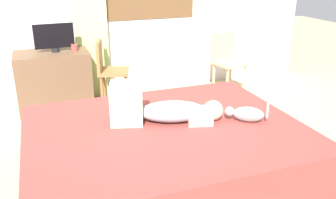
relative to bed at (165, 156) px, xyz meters
name	(u,v)px	position (x,y,z in m)	size (l,w,h in m)	color
ground_plane	(163,188)	(-0.04, -0.06, -0.27)	(16.00, 16.00, 0.00)	tan
bed	(165,156)	(0.00, 0.00, 0.00)	(2.27, 1.78, 0.54)	#38383D
person_lying	(161,109)	(0.01, 0.11, 0.39)	(0.93, 0.48, 0.34)	#8C939E
cat	(246,114)	(0.67, -0.14, 0.34)	(0.31, 0.24, 0.21)	gray
desk	(54,81)	(-0.75, 2.11, 0.10)	(0.90, 0.56, 0.74)	brown
tv_monitor	(54,37)	(-0.69, 2.11, 0.66)	(0.48, 0.10, 0.35)	black
cup	(74,47)	(-0.46, 2.09, 0.52)	(0.08, 0.08, 0.09)	#B23D38
chair_by_desk	(108,68)	(-0.07, 1.97, 0.24)	(0.47, 0.47, 0.86)	brown
chair_spare	(227,59)	(1.59, 1.86, 0.24)	(0.44, 0.44, 0.86)	tan
curtain_left	(89,3)	(-0.19, 2.39, 1.02)	(0.44, 0.06, 2.57)	#ADCC75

